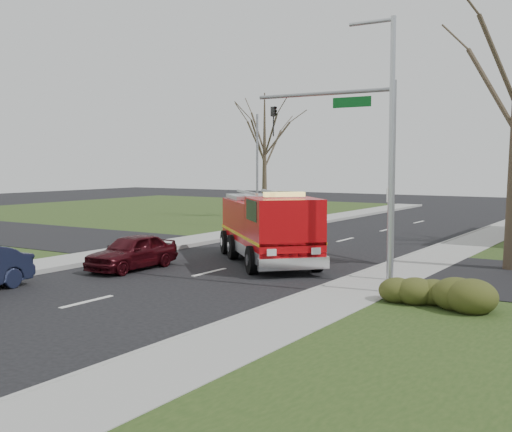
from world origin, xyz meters
The scene contains 10 objects.
ground centered at (0.00, 0.00, 0.00)m, with size 120.00×120.00×0.00m, color black.
sidewalk_right centered at (6.20, 0.00, 0.07)m, with size 2.40×80.00×0.15m, color #9F9F99.
sidewalk_left centered at (-6.20, 0.00, 0.07)m, with size 2.40×80.00×0.15m, color #9F9F99.
hedge_corner centered at (9.00, -1.00, 0.58)m, with size 2.80×2.00×0.90m, color #353C15.
bare_tree_left centered at (-10.00, 20.00, 5.56)m, with size 4.50×4.50×9.00m.
traffic_signal_mast centered at (5.21, 1.50, 4.71)m, with size 5.29×0.18×6.80m.
streetlight_pole centered at (7.14, -0.50, 4.55)m, with size 1.48×0.16×8.40m.
utility_pole_far centered at (-6.80, 14.00, 3.50)m, with size 0.14×0.14×7.00m, color gray.
fire_engine centered at (0.65, 3.18, 1.36)m, with size 7.08×7.01×3.00m.
parked_car_maroon centered at (-2.94, -1.00, 0.68)m, with size 1.61×4.00×1.36m, color #36080E.
Camera 1 is at (14.18, -18.95, 4.09)m, focal length 45.00 mm.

